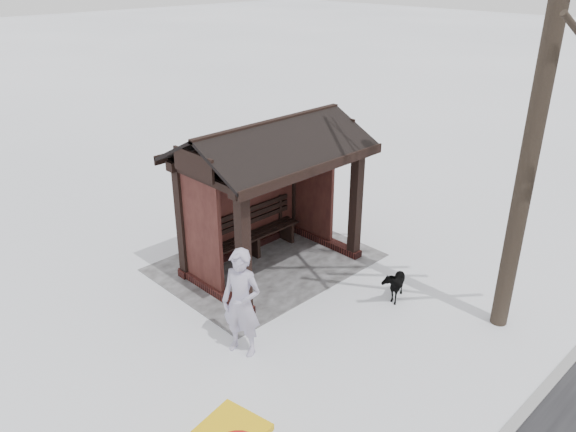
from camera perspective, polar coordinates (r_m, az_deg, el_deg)
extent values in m
plane|color=white|center=(11.67, -1.56, -5.09)|extent=(120.00, 120.00, 0.00)
cube|color=gray|center=(9.17, 23.66, -16.97)|extent=(120.00, 0.15, 0.06)
cube|color=#94949A|center=(11.79, -2.22, -4.71)|extent=(4.20, 3.20, 0.02)
cube|color=#341413|center=(12.22, -4.43, -3.25)|extent=(3.30, 0.22, 0.16)
cube|color=#341413|center=(12.57, 3.47, -2.40)|extent=(0.22, 2.10, 0.16)
cube|color=#341413|center=(10.81, -7.45, -7.44)|extent=(0.22, 2.10, 0.16)
cube|color=black|center=(11.58, 6.88, 0.87)|extent=(0.20, 0.20, 2.30)
cube|color=black|center=(9.65, -4.55, -4.15)|extent=(0.20, 0.20, 2.30)
cube|color=black|center=(12.69, 0.60, 3.23)|extent=(0.20, 0.20, 2.30)
cube|color=black|center=(10.96, -10.61, -0.83)|extent=(0.20, 0.20, 2.30)
cube|color=black|center=(11.73, -4.61, 1.72)|extent=(2.80, 0.08, 2.14)
cube|color=black|center=(12.28, 2.52, 2.86)|extent=(0.08, 1.17, 2.14)
cube|color=black|center=(10.48, -8.84, -1.43)|extent=(0.08, 1.17, 2.14)
cube|color=black|center=(10.08, 1.78, 4.77)|extent=(3.40, 0.20, 0.18)
cube|color=black|center=(11.34, -4.81, 6.98)|extent=(3.40, 0.20, 0.18)
cylinder|color=black|center=(9.08, 24.63, 12.90)|extent=(0.29, 0.29, 8.55)
imported|color=#ACA5C1|center=(8.87, -4.74, -8.79)|extent=(0.64, 0.78, 1.83)
imported|color=black|center=(10.68, 10.71, -6.67)|extent=(0.82, 0.62, 0.63)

